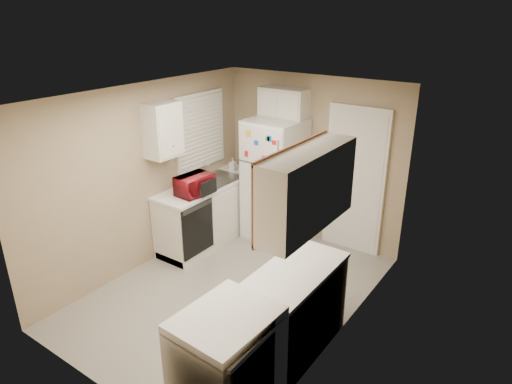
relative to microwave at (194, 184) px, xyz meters
The scene contains 19 objects.
floor 1.51m from the microwave, 25.36° to the right, with size 3.80×3.80×0.00m, color #ABA6A0.
ceiling 1.73m from the microwave, 25.36° to the right, with size 3.80×3.80×0.00m, color white.
wall_left 0.64m from the microwave, 131.94° to the right, with size 3.80×3.80×0.00m, color tan.
wall_right 2.43m from the microwave, 11.05° to the right, with size 3.80×3.80×0.00m, color tan.
wall_back 1.74m from the microwave, 55.61° to the left, with size 2.80×2.80×0.00m, color tan.
wall_front 2.57m from the microwave, 67.46° to the right, with size 2.80×2.80×0.00m, color tan.
left_counter 0.75m from the microwave, 105.20° to the left, with size 0.60×1.80×0.90m, color silver.
dishwasher 0.61m from the microwave, 43.88° to the right, with size 0.03×0.58×0.72m, color black.
sink 0.63m from the microwave, 101.42° to the left, with size 0.54×0.74×0.16m, color gray.
microwave is the anchor object (origin of this frame).
soap_bottle 1.07m from the microwave, 99.08° to the left, with size 0.09×0.09×0.21m, color white.
window_blinds 0.89m from the microwave, 122.89° to the left, with size 0.10×0.98×1.08m, color silver.
upper_cabinet_left 0.83m from the microwave, 137.54° to the right, with size 0.30×0.45×0.70m, color silver.
refrigerator 1.23m from the microwave, 61.13° to the left, with size 0.74×0.72×1.80m, color silver.
cabinet_over_fridge 1.70m from the microwave, 65.63° to the left, with size 0.70×0.30×0.40m, color silver.
interior_door 2.19m from the microwave, 39.67° to the left, with size 0.86×0.06×2.08m, color silver.
right_counter 2.51m from the microwave, 31.29° to the right, with size 0.60×2.00×0.90m, color silver.
stove 2.84m from the microwave, 42.76° to the right, with size 0.66×0.82×0.99m, color silver.
upper_cabinet_right 2.54m from the microwave, 23.39° to the right, with size 0.30×1.20×0.70m, color silver.
Camera 1 is at (2.96, -3.71, 3.24)m, focal length 32.00 mm.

